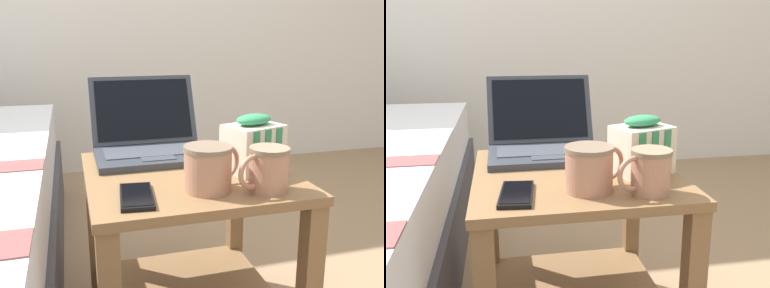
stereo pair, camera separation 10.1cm
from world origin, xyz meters
TOP-DOWN VIEW (x-y plane):
  - bedside_table at (0.00, 0.00)m, footprint 0.50×0.51m
  - laptop at (-0.06, 0.18)m, footprint 0.31×0.30m
  - mug_front_left at (0.01, -0.14)m, footprint 0.14×0.11m
  - mug_front_right at (0.13, -0.18)m, footprint 0.13×0.09m
  - snack_bag at (0.16, -0.04)m, footprint 0.16×0.14m
  - cell_phone at (-0.15, -0.15)m, footprint 0.08×0.15m

SIDE VIEW (x-z plane):
  - bedside_table at x=0.00m, z-range 0.07..0.54m
  - cell_phone at x=-0.15m, z-range 0.47..0.49m
  - laptop at x=-0.06m, z-range 0.41..0.62m
  - mug_front_right at x=0.13m, z-range 0.48..0.58m
  - mug_front_left at x=0.01m, z-range 0.48..0.58m
  - snack_bag at x=0.16m, z-range 0.47..0.61m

